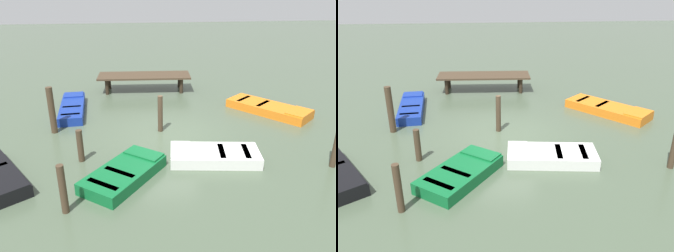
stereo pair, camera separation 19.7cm
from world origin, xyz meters
The scene contains 10 objects.
ground_plane centered at (0.00, 0.00, 0.00)m, with size 80.00×80.00×0.00m, color #475642.
dock_segment centered at (-0.70, 6.16, 0.84)m, with size 5.33×1.94×0.95m.
rowboat_blue centered at (-4.38, 3.06, 0.22)m, with size 1.40×3.79×0.46m.
rowboat_white centered at (1.39, -2.49, 0.22)m, with size 3.31×1.81×0.46m.
rowboat_orange centered at (5.17, 1.92, 0.22)m, with size 3.68×3.94×0.46m.
rowboat_green centered at (-1.80, -3.38, 0.22)m, with size 2.94×3.24×0.46m.
mooring_piling_far_left centered at (-4.80, 0.66, 1.00)m, with size 0.27×0.27×2.00m, color #423323.
mooring_piling_center centered at (-3.35, -1.99, 0.60)m, with size 0.22×0.22×1.21m, color #423323.
mooring_piling_far_right centered at (-0.29, 0.31, 0.79)m, with size 0.21×0.21×1.59m, color #423323.
mooring_piling_near_right centered at (-3.44, -4.94, 0.75)m, with size 0.20×0.20×1.51m, color #423323.
Camera 1 is at (-1.44, -13.01, 6.03)m, focal length 36.32 mm.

